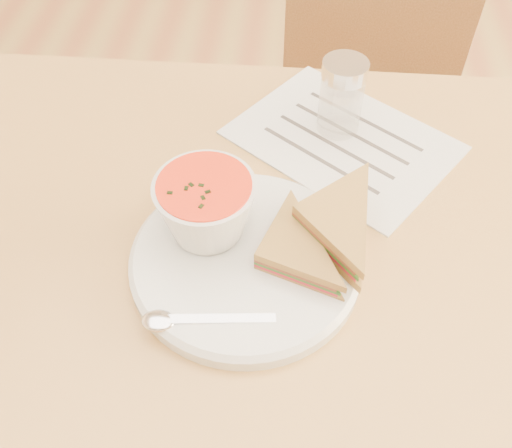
# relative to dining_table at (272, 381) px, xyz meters

# --- Properties ---
(dining_table) EXTENTS (1.00, 0.70, 0.75)m
(dining_table) POSITION_rel_dining_table_xyz_m (0.00, 0.00, 0.00)
(dining_table) COLOR #93602D
(dining_table) RESTS_ON floor
(chair_far) EXTENTS (0.49, 0.49, 0.85)m
(chair_far) POSITION_rel_dining_table_xyz_m (0.10, 0.48, 0.05)
(chair_far) COLOR brown
(chair_far) RESTS_ON floor
(plate) EXTENTS (0.30, 0.30, 0.02)m
(plate) POSITION_rel_dining_table_xyz_m (-0.04, -0.03, 0.38)
(plate) COLOR silver
(plate) RESTS_ON dining_table
(soup_bowl) EXTENTS (0.13, 0.13, 0.08)m
(soup_bowl) POSITION_rel_dining_table_xyz_m (-0.08, -0.00, 0.43)
(soup_bowl) COLOR silver
(soup_bowl) RESTS_ON plate
(sandwich_half_a) EXTENTS (0.13, 0.13, 0.03)m
(sandwich_half_a) POSITION_rel_dining_table_xyz_m (-0.02, -0.05, 0.41)
(sandwich_half_a) COLOR #A7803B
(sandwich_half_a) RESTS_ON plate
(sandwich_half_b) EXTENTS (0.16, 0.16, 0.04)m
(sandwich_half_b) POSITION_rel_dining_table_xyz_m (0.01, 0.00, 0.42)
(sandwich_half_b) COLOR #A7803B
(sandwich_half_b) RESTS_ON plate
(spoon) EXTENTS (0.18, 0.05, 0.01)m
(spoon) POSITION_rel_dining_table_xyz_m (-0.06, -0.12, 0.40)
(spoon) COLOR silver
(spoon) RESTS_ON plate
(paper_menu) EXTENTS (0.35, 0.33, 0.00)m
(paper_menu) POSITION_rel_dining_table_xyz_m (0.08, 0.19, 0.38)
(paper_menu) COLOR silver
(paper_menu) RESTS_ON dining_table
(condiment_shaker) EXTENTS (0.07, 0.07, 0.11)m
(condiment_shaker) POSITION_rel_dining_table_xyz_m (0.07, 0.21, 0.43)
(condiment_shaker) COLOR silver
(condiment_shaker) RESTS_ON dining_table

